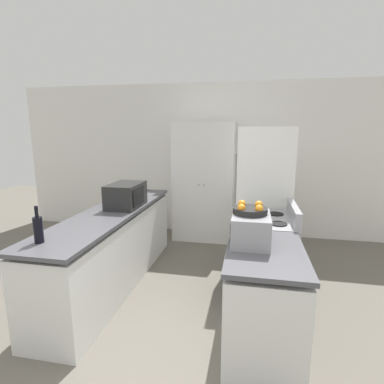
{
  "coord_description": "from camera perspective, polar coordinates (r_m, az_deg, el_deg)",
  "views": [
    {
      "loc": [
        0.71,
        -1.67,
        1.8
      ],
      "look_at": [
        0.0,
        1.93,
        1.05
      ],
      "focal_mm": 28.0,
      "sensor_mm": 36.0,
      "label": 1
    }
  ],
  "objects": [
    {
      "name": "stove",
      "position": [
        3.39,
        13.25,
        -12.06
      ],
      "size": [
        0.66,
        0.76,
        1.06
      ],
      "color": "#9E9EA3",
      "rests_on": "ground_plane"
    },
    {
      "name": "toaster_oven",
      "position": [
        2.5,
        11.11,
        -6.84
      ],
      "size": [
        0.31,
        0.44,
        0.24
      ],
      "color": "#939399",
      "rests_on": "counter_right"
    },
    {
      "name": "microwave",
      "position": [
        3.69,
        -12.45,
        -0.59
      ],
      "size": [
        0.35,
        0.54,
        0.29
      ],
      "color": "black",
      "rests_on": "counter_left"
    },
    {
      "name": "wall_back",
      "position": [
        5.28,
        3.42,
        6.08
      ],
      "size": [
        7.0,
        0.06,
        2.6
      ],
      "color": "white",
      "rests_on": "ground_plane"
    },
    {
      "name": "wine_bottle",
      "position": [
        2.76,
        -27.25,
        -6.27
      ],
      "size": [
        0.07,
        0.07,
        0.31
      ],
      "color": "black",
      "rests_on": "counter_left"
    },
    {
      "name": "refrigerator",
      "position": [
        3.98,
        13.37,
        -1.47
      ],
      "size": [
        0.69,
        0.69,
        1.85
      ],
      "color": "white",
      "rests_on": "ground_plane"
    },
    {
      "name": "pantry_cabinet",
      "position": [
        5.0,
        2.33,
        1.98
      ],
      "size": [
        0.98,
        0.6,
        1.94
      ],
      "color": "white",
      "rests_on": "ground_plane"
    },
    {
      "name": "fruit_bowl",
      "position": [
        2.48,
        11.02,
        -3.32
      ],
      "size": [
        0.28,
        0.28,
        0.09
      ],
      "color": "black",
      "rests_on": "toaster_oven"
    },
    {
      "name": "counter_right",
      "position": [
        2.63,
        13.37,
        -20.09
      ],
      "size": [
        0.6,
        0.94,
        0.9
      ],
      "color": "silver",
      "rests_on": "ground_plane"
    },
    {
      "name": "counter_left",
      "position": [
        3.72,
        -14.79,
        -10.39
      ],
      "size": [
        0.6,
        2.64,
        0.9
      ],
      "color": "silver",
      "rests_on": "ground_plane"
    }
  ]
}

